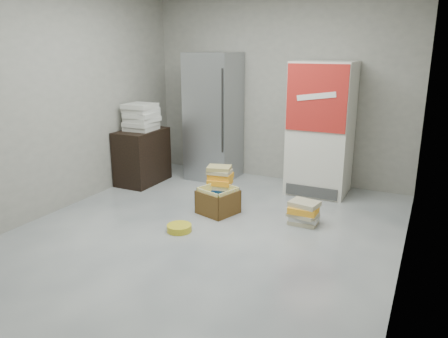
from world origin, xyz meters
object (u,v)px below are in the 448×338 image
coke_cooler (321,128)px  phonebook_stack_main (220,186)px  wood_shelf (142,156)px  cardboard_box (218,202)px  steel_fridge (214,117)px

coke_cooler → phonebook_stack_main: size_ratio=3.46×
wood_shelf → cardboard_box: wood_shelf is taller
steel_fridge → coke_cooler: 1.65m
coke_cooler → phonebook_stack_main: (-0.99, -1.11, -0.64)m
wood_shelf → cardboard_box: 1.73m
steel_fridge → wood_shelf: size_ratio=2.37×
cardboard_box → phonebook_stack_main: bearing=128.9°
coke_cooler → cardboard_box: 1.80m
steel_fridge → cardboard_box: 1.76m
phonebook_stack_main → steel_fridge: bearing=104.0°
steel_fridge → phonebook_stack_main: bearing=-59.5°
wood_shelf → phonebook_stack_main: bearing=-14.5°
steel_fridge → phonebook_stack_main: 1.47m
wood_shelf → phonebook_stack_main: wood_shelf is taller
steel_fridge → phonebook_stack_main: steel_fridge is taller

